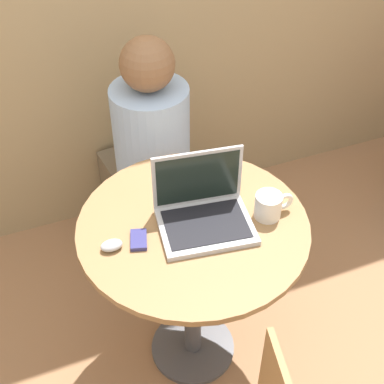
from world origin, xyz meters
The scene contains 7 objects.
ground_plane centered at (0.00, 0.00, 0.00)m, with size 12.00×12.00×0.00m, color #9E704C.
round_table centered at (0.00, 0.00, 0.62)m, with size 0.81×0.81×0.78m.
laptop centered at (0.04, 0.00, 0.83)m, with size 0.35×0.29×0.24m.
cell_phone centered at (-0.20, -0.01, 0.79)m, with size 0.08×0.10×0.02m.
computer_mouse centered at (-0.29, -0.01, 0.79)m, with size 0.07×0.05×0.03m.
coffee_cup centered at (0.26, -0.06, 0.82)m, with size 0.15×0.09×0.09m.
person_seated centered at (0.05, 0.71, 0.49)m, with size 0.37×0.54×1.17m.
Camera 1 is at (-0.49, -1.23, 2.09)m, focal length 50.00 mm.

